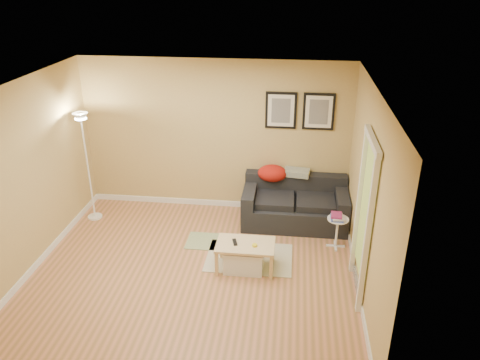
{
  "coord_description": "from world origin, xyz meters",
  "views": [
    {
      "loc": [
        1.29,
        -5.34,
        3.9
      ],
      "look_at": [
        0.55,
        0.85,
        1.05
      ],
      "focal_mm": 34.97,
      "sensor_mm": 36.0,
      "label": 1
    }
  ],
  "objects": [
    {
      "name": "baseboard_back",
      "position": [
        0.0,
        1.99,
        0.05
      ],
      "size": [
        4.5,
        0.02,
        0.1
      ],
      "primitive_type": "cube",
      "color": "white",
      "rests_on": "ground"
    },
    {
      "name": "green_runner",
      "position": [
        0.08,
        0.77,
        0.01
      ],
      "size": [
        0.7,
        0.5,
        0.01
      ],
      "primitive_type": "cube",
      "color": "#668C4C",
      "rests_on": "ground"
    },
    {
      "name": "wall_left",
      "position": [
        -2.25,
        0.0,
        1.3
      ],
      "size": [
        0.0,
        4.0,
        4.0
      ],
      "primitive_type": "plane",
      "rotation": [
        1.57,
        0.0,
        1.57
      ],
      "color": "tan",
      "rests_on": "ground"
    },
    {
      "name": "book_stack",
      "position": [
        2.0,
        0.86,
        0.53
      ],
      "size": [
        0.21,
        0.26,
        0.08
      ],
      "primitive_type": null,
      "rotation": [
        0.0,
        0.0,
        0.14
      ],
      "color": "#3850AA",
      "rests_on": "side_table"
    },
    {
      "name": "ceiling",
      "position": [
        0.0,
        0.0,
        2.6
      ],
      "size": [
        4.5,
        4.5,
        0.0
      ],
      "primitive_type": "plane",
      "rotation": [
        3.14,
        0.0,
        0.0
      ],
      "color": "white",
      "rests_on": "wall_back"
    },
    {
      "name": "sofa",
      "position": [
        1.38,
        1.53,
        0.38
      ],
      "size": [
        1.7,
        0.9,
        0.75
      ],
      "primitive_type": null,
      "color": "black",
      "rests_on": "ground"
    },
    {
      "name": "floor_lamp",
      "position": [
        -2.0,
        1.31,
        0.88
      ],
      "size": [
        0.24,
        0.24,
        1.85
      ],
      "primitive_type": null,
      "color": "white",
      "rests_on": "ground"
    },
    {
      "name": "tape_roll",
      "position": [
        0.84,
        0.1,
        0.42
      ],
      "size": [
        0.07,
        0.07,
        0.03
      ],
      "primitive_type": "cylinder",
      "color": "yellow",
      "rests_on": "coffee_table"
    },
    {
      "name": "doorway",
      "position": [
        2.2,
        -0.15,
        1.02
      ],
      "size": [
        0.12,
        1.01,
        2.13
      ],
      "primitive_type": null,
      "color": "white",
      "rests_on": "ground"
    },
    {
      "name": "red_throw",
      "position": [
        0.98,
        1.79,
        0.77
      ],
      "size": [
        0.48,
        0.36,
        0.28
      ],
      "primitive_type": null,
      "color": "red",
      "rests_on": "sofa"
    },
    {
      "name": "baseboard_right",
      "position": [
        2.24,
        0.0,
        0.05
      ],
      "size": [
        0.02,
        4.0,
        0.1
      ],
      "primitive_type": "cube",
      "color": "white",
      "rests_on": "ground"
    },
    {
      "name": "side_table",
      "position": [
        2.02,
        0.87,
        0.24
      ],
      "size": [
        0.32,
        0.32,
        0.49
      ],
      "primitive_type": null,
      "color": "white",
      "rests_on": "ground"
    },
    {
      "name": "coffee_table",
      "position": [
        0.71,
        0.15,
        0.2
      ],
      "size": [
        0.89,
        0.63,
        0.41
      ],
      "primitive_type": null,
      "rotation": [
        0.0,
        0.0,
        0.18
      ],
      "color": "beige",
      "rests_on": "ground"
    },
    {
      "name": "remote_control",
      "position": [
        0.56,
        0.15,
        0.42
      ],
      "size": [
        0.09,
        0.17,
        0.02
      ],
      "primitive_type": "cube",
      "rotation": [
        0.0,
        0.0,
        0.29
      ],
      "color": "black",
      "rests_on": "coffee_table"
    },
    {
      "name": "floor",
      "position": [
        0.0,
        0.0,
        0.0
      ],
      "size": [
        4.5,
        4.5,
        0.0
      ],
      "primitive_type": "plane",
      "color": "#C37A53",
      "rests_on": "ground"
    },
    {
      "name": "plaid_throw",
      "position": [
        1.38,
        1.85,
        0.78
      ],
      "size": [
        0.45,
        0.32,
        0.1
      ],
      "primitive_type": null,
      "rotation": [
        0.0,
        0.0,
        -0.14
      ],
      "color": "#C2BE71",
      "rests_on": "sofa"
    },
    {
      "name": "area_rug",
      "position": [
        0.74,
        0.4,
        0.01
      ],
      "size": [
        1.25,
        0.85,
        0.01
      ],
      "primitive_type": "cube",
      "color": "beige",
      "rests_on": "ground"
    },
    {
      "name": "wall_back",
      "position": [
        0.0,
        2.0,
        1.3
      ],
      "size": [
        4.5,
        0.0,
        4.5
      ],
      "primitive_type": "plane",
      "rotation": [
        1.57,
        0.0,
        0.0
      ],
      "color": "tan",
      "rests_on": "ground"
    },
    {
      "name": "framed_print_left",
      "position": [
        1.08,
        1.98,
        1.8
      ],
      "size": [
        0.5,
        0.04,
        0.6
      ],
      "primitive_type": null,
      "color": "black",
      "rests_on": "wall_back"
    },
    {
      "name": "storage_bin",
      "position": [
        0.69,
        0.13,
        0.17
      ],
      "size": [
        0.56,
        0.41,
        0.34
      ],
      "primitive_type": null,
      "color": "white",
      "rests_on": "ground"
    },
    {
      "name": "wall_right",
      "position": [
        2.25,
        0.0,
        1.3
      ],
      "size": [
        0.0,
        4.0,
        4.0
      ],
      "primitive_type": "plane",
      "rotation": [
        1.57,
        0.0,
        -1.57
      ],
      "color": "tan",
      "rests_on": "ground"
    },
    {
      "name": "wall_front",
      "position": [
        0.0,
        -2.0,
        1.3
      ],
      "size": [
        4.5,
        0.0,
        4.5
      ],
      "primitive_type": "plane",
      "rotation": [
        -1.57,
        0.0,
        0.0
      ],
      "color": "tan",
      "rests_on": "ground"
    },
    {
      "name": "baseboard_left",
      "position": [
        -2.24,
        0.0,
        0.05
      ],
      "size": [
        0.02,
        4.0,
        0.1
      ],
      "primitive_type": "cube",
      "color": "white",
      "rests_on": "ground"
    },
    {
      "name": "framed_print_right",
      "position": [
        1.68,
        1.98,
        1.8
      ],
      "size": [
        0.5,
        0.04,
        0.6
      ],
      "primitive_type": null,
      "color": "black",
      "rests_on": "wall_back"
    }
  ]
}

